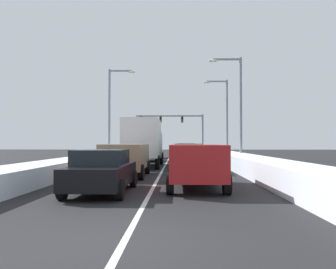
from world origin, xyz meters
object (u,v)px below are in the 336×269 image
Objects in this scene: traffic_light_gantry at (179,124)px; street_lamp_right_mid at (224,112)px; sedan_navy_right_lane_second at (189,160)px; sedan_charcoal_center_lane_fourth at (151,153)px; sedan_gray_right_lane_fourth at (185,153)px; street_lamp_left_mid at (113,106)px; suv_green_right_lane_third at (188,152)px; sedan_black_center_lane_nearest at (102,171)px; suv_tan_center_lane_second at (126,157)px; street_lamp_right_near at (236,101)px; suv_red_right_lane_nearest at (196,162)px; sedan_white_center_lane_fifth at (154,151)px; suv_maroon_right_lane_fifth at (186,149)px; box_truck_center_lane_third at (144,141)px.

traffic_light_gantry is 1.24× the size of street_lamp_right_mid.
street_lamp_right_mid is (4.35, 17.07, 4.32)m from sedan_navy_right_lane_second.
street_lamp_right_mid is at bearing 33.06° from sedan_charcoal_center_lane_fourth.
street_lamp_left_mid is at bearing 170.27° from sedan_gray_right_lane_fourth.
suv_green_right_lane_third reaches higher than sedan_black_center_lane_nearest.
sedan_charcoal_center_lane_fourth is (0.15, 14.58, -0.25)m from suv_tan_center_lane_second.
street_lamp_right_near is (7.39, 9.91, 4.11)m from suv_tan_center_lane_second.
street_lamp_right_near reaches higher than suv_green_right_lane_third.
suv_red_right_lane_nearest is 25.36m from sedan_white_center_lane_fifth.
suv_red_right_lane_nearest is at bearing -89.34° from traffic_light_gantry.
sedan_black_center_lane_nearest is at bearing -157.72° from suv_red_right_lane_nearest.
sedan_black_center_lane_nearest is at bearing -90.00° from sedan_white_center_lane_fifth.
sedan_gray_right_lane_fourth is 0.42× the size of traffic_light_gantry.
suv_maroon_right_lane_fifth is 15.38m from traffic_light_gantry.
sedan_gray_right_lane_fourth is at bearing -92.24° from suv_maroon_right_lane_fifth.
sedan_charcoal_center_lane_fourth is at bearing -146.94° from street_lamp_right_mid.
sedan_black_center_lane_nearest is 1.00× the size of sedan_charcoal_center_lane_fourth.
sedan_gray_right_lane_fourth is 0.62× the size of box_truck_center_lane_third.
street_lamp_right_mid is at bearing 17.73° from street_lamp_left_mid.
suv_red_right_lane_nearest is at bearing -90.49° from suv_maroon_right_lane_fifth.
street_lamp_right_mid reaches higher than sedan_black_center_lane_nearest.
suv_red_right_lane_nearest is at bearing -89.60° from sedan_navy_right_lane_second.
suv_red_right_lane_nearest is 15.44m from street_lamp_right_near.
sedan_white_center_lane_fifth is 0.42× the size of traffic_light_gantry.
traffic_light_gantry is (-0.42, 33.79, 3.96)m from sedan_navy_right_lane_second.
sedan_white_center_lane_fifth is 0.53× the size of street_lamp_right_mid.
street_lamp_right_mid is 0.95× the size of street_lamp_left_mid.
suv_tan_center_lane_second is 0.55× the size of street_lamp_left_mid.
street_lamp_left_mid reaches higher than traffic_light_gantry.
sedan_charcoal_center_lane_fourth is 0.52× the size of street_lamp_right_near.
suv_red_right_lane_nearest reaches higher than sedan_charcoal_center_lane_fourth.
sedan_white_center_lane_fifth is (0.02, 20.73, -0.25)m from suv_tan_center_lane_second.
suv_green_right_lane_third is 0.55× the size of street_lamp_left_mid.
suv_red_right_lane_nearest is 0.55× the size of street_lamp_left_mid.
street_lamp_left_mid is (-7.29, -5.45, 4.30)m from suv_maroon_right_lane_fifth.
box_truck_center_lane_third is 1.60× the size of sedan_charcoal_center_lane_fourth.
sedan_black_center_lane_nearest is 42.26m from traffic_light_gantry.
street_lamp_right_mid is (7.66, 19.47, 4.07)m from suv_tan_center_lane_second.
street_lamp_right_near reaches higher than suv_red_right_lane_nearest.
street_lamp_right_mid is (7.64, -1.25, 4.32)m from sedan_white_center_lane_fifth.
street_lamp_right_near is at bearing -49.26° from sedan_gray_right_lane_fourth.
suv_tan_center_lane_second is (-3.32, -14.63, 0.25)m from sedan_gray_right_lane_fourth.
suv_tan_center_lane_second reaches higher than sedan_navy_right_lane_second.
suv_maroon_right_lane_fifth is at bearing 80.44° from suv_tan_center_lane_second.
box_truck_center_lane_third is at bearing 123.19° from sedan_navy_right_lane_second.
street_lamp_right_near reaches higher than sedan_gray_right_lane_fourth.
suv_red_right_lane_nearest is 19.05m from sedan_gray_right_lane_fourth.
suv_green_right_lane_third is at bearing -74.62° from sedan_white_center_lane_fifth.
box_truck_center_lane_third is 0.84× the size of street_lamp_right_mid.
sedan_black_center_lane_nearest is (-3.41, -14.08, -0.25)m from suv_green_right_lane_third.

